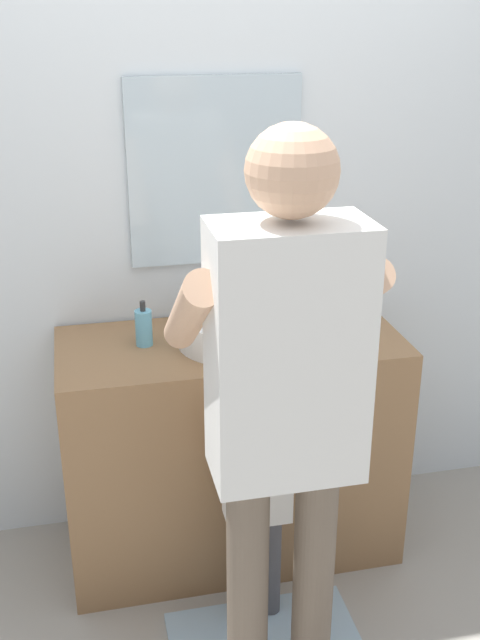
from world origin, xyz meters
The scene contains 9 objects.
ground_plane centered at (0.00, 0.00, 0.00)m, with size 14.00×14.00×0.00m, color #9E998E.
back_wall centered at (0.00, 0.62, 1.35)m, with size 4.40×0.10×2.70m.
vanity_cabinet centered at (0.00, 0.30, 0.45)m, with size 1.24×0.54×0.89m, color olive.
sink_basin centered at (0.00, 0.28, 0.95)m, with size 0.39×0.39×0.11m.
faucet centered at (0.00, 0.51, 0.97)m, with size 0.18×0.14×0.18m.
toothbrush_cup centered at (0.32, 0.28, 0.95)m, with size 0.07×0.07×0.21m.
soap_bottle centered at (-0.31, 0.33, 0.96)m, with size 0.06×0.06×0.17m.
child_toddler centered at (0.00, -0.10, 0.56)m, with size 0.29×0.29×0.93m.
adult_parent centered at (0.00, -0.40, 1.06)m, with size 0.55×0.57×1.76m.
Camera 1 is at (-0.52, -2.15, 2.02)m, focal length 43.01 mm.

